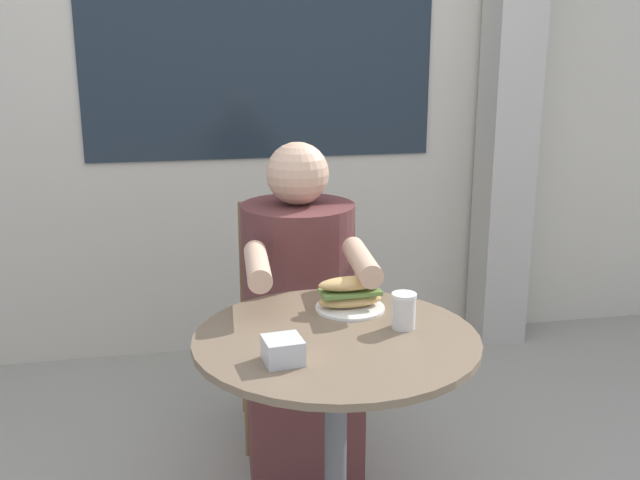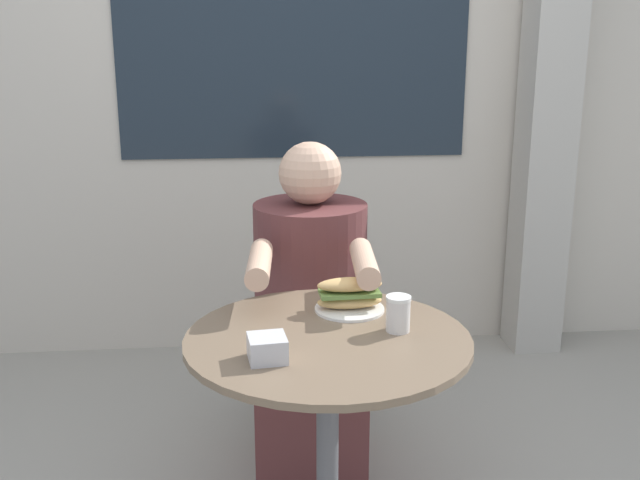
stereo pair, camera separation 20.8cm
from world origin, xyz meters
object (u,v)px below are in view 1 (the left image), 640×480
object	(u,v)px
cafe_table	(336,403)
seated_diner	(300,337)
drink_cup	(404,311)
sandwich_on_plate	(350,295)
diner_chair	(287,294)

from	to	relation	value
cafe_table	seated_diner	xyz separation A→B (m)	(0.00, 0.57, -0.05)
cafe_table	drink_cup	distance (m)	0.31
drink_cup	sandwich_on_plate	bearing A→B (deg)	123.00
cafe_table	diner_chair	bearing A→B (deg)	89.30
cafe_table	seated_diner	world-z (taller)	seated_diner
diner_chair	seated_diner	distance (m)	0.35
sandwich_on_plate	drink_cup	distance (m)	0.20
seated_diner	drink_cup	size ratio (longest dim) A/B	11.95
cafe_table	drink_cup	bearing A→B (deg)	6.11
cafe_table	diner_chair	xyz separation A→B (m)	(0.01, 0.92, -0.02)
sandwich_on_plate	diner_chair	bearing A→B (deg)	95.38
sandwich_on_plate	cafe_table	bearing A→B (deg)	-113.77
seated_diner	drink_cup	world-z (taller)	seated_diner
sandwich_on_plate	drink_cup	xyz separation A→B (m)	(0.11, -0.16, 0.01)
cafe_table	diner_chair	world-z (taller)	diner_chair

